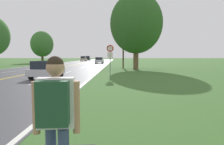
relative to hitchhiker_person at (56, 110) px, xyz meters
The scene contains 9 objects.
hitchhiker_person is the anchor object (origin of this frame).
traffic_sign 14.20m from the hitchhiker_person, 89.09° to the left, with size 0.60×0.10×2.76m.
utility_pole_midground 28.48m from the hitchhiker_person, 86.43° to the left, with size 1.80×0.24×7.94m.
tree_behind_sign 56.21m from the hitchhiker_person, 110.75° to the left, with size 6.12×6.12×8.70m.
tree_mid_treeline 25.62m from the hitchhiker_person, 82.25° to the left, with size 7.04×7.04×10.28m.
car_silver_hatchback_approaching 14.78m from the hitchhiker_person, 109.86° to the left, with size 1.99×3.94×1.43m.
car_white_van_mid_near 47.03m from the hitchhiker_person, 94.31° to the left, with size 1.98×4.25×1.57m.
car_champagne_suv_mid_far 71.58m from the hitchhiker_person, 99.20° to the left, with size 1.92×4.52×1.86m.
car_black_van_receding 81.34m from the hitchhiker_person, 98.02° to the left, with size 1.84×4.58×1.96m.
Camera 1 is at (9.04, 2.78, 1.81)m, focal length 32.00 mm.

